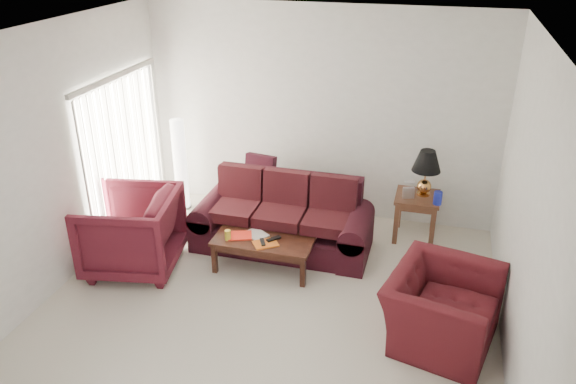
% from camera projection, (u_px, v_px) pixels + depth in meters
% --- Properties ---
extents(floor, '(5.00, 5.00, 0.00)m').
position_uv_depth(floor, '(268.00, 307.00, 6.34)').
color(floor, beige).
rests_on(floor, ground).
extents(blinds, '(0.10, 2.00, 2.16)m').
position_uv_depth(blinds, '(125.00, 155.00, 7.58)').
color(blinds, silver).
rests_on(blinds, ground).
extents(sofa, '(2.39, 1.21, 0.94)m').
position_uv_depth(sofa, '(282.00, 216.00, 7.31)').
color(sofa, black).
rests_on(sofa, ground).
extents(throw_pillow, '(0.47, 0.28, 0.46)m').
position_uv_depth(throw_pillow, '(260.00, 170.00, 8.00)').
color(throw_pillow, black).
rests_on(throw_pillow, sofa).
extents(end_table, '(0.59, 0.59, 0.63)m').
position_uv_depth(end_table, '(415.00, 217.00, 7.62)').
color(end_table, brown).
rests_on(end_table, ground).
extents(table_lamp, '(0.50, 0.50, 0.63)m').
position_uv_depth(table_lamp, '(426.00, 173.00, 7.38)').
color(table_lamp, '#C2803C').
rests_on(table_lamp, end_table).
extents(clock, '(0.16, 0.10, 0.15)m').
position_uv_depth(clock, '(409.00, 193.00, 7.40)').
color(clock, silver).
rests_on(clock, end_table).
extents(blue_canister, '(0.12, 0.12, 0.17)m').
position_uv_depth(blue_canister, '(438.00, 198.00, 7.22)').
color(blue_canister, '#172198').
rests_on(blue_canister, end_table).
extents(picture_frame, '(0.15, 0.18, 0.06)m').
position_uv_depth(picture_frame, '(410.00, 182.00, 7.68)').
color(picture_frame, silver).
rests_on(picture_frame, end_table).
extents(floor_lamp, '(0.26, 0.26, 1.41)m').
position_uv_depth(floor_lamp, '(180.00, 164.00, 8.26)').
color(floor_lamp, white).
rests_on(floor_lamp, ground).
extents(armchair_left, '(1.29, 1.26, 1.01)m').
position_uv_depth(armchair_left, '(132.00, 232.00, 6.87)').
color(armchair_left, '#4A111B').
rests_on(armchair_left, ground).
extents(armchair_right, '(1.27, 1.38, 0.76)m').
position_uv_depth(armchair_right, '(442.00, 308.00, 5.71)').
color(armchair_right, '#430F14').
rests_on(armchair_right, ground).
extents(coffee_table, '(1.26, 0.70, 0.43)m').
position_uv_depth(coffee_table, '(264.00, 253.00, 6.97)').
color(coffee_table, black).
rests_on(coffee_table, ground).
extents(magazine_red, '(0.35, 0.31, 0.02)m').
position_uv_depth(magazine_red, '(240.00, 236.00, 6.92)').
color(magazine_red, red).
rests_on(magazine_red, coffee_table).
extents(magazine_white, '(0.35, 0.33, 0.02)m').
position_uv_depth(magazine_white, '(256.00, 234.00, 6.95)').
color(magazine_white, beige).
rests_on(magazine_white, coffee_table).
extents(magazine_orange, '(0.36, 0.34, 0.02)m').
position_uv_depth(magazine_orange, '(266.00, 244.00, 6.75)').
color(magazine_orange, '#D25F18').
rests_on(magazine_orange, coffee_table).
extents(remote_a, '(0.12, 0.17, 0.02)m').
position_uv_depth(remote_a, '(263.00, 242.00, 6.74)').
color(remote_a, black).
rests_on(remote_a, coffee_table).
extents(remote_b, '(0.16, 0.17, 0.02)m').
position_uv_depth(remote_b, '(274.00, 239.00, 6.81)').
color(remote_b, black).
rests_on(remote_b, coffee_table).
extents(yellow_glass, '(0.08, 0.08, 0.13)m').
position_uv_depth(yellow_glass, '(228.00, 235.00, 6.82)').
color(yellow_glass, gold).
rests_on(yellow_glass, coffee_table).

